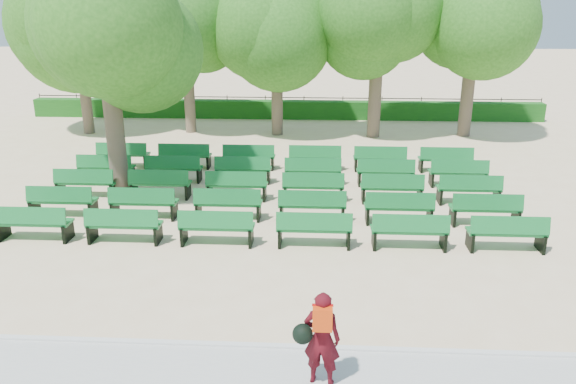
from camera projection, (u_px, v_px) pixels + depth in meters
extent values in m
plane|color=beige|center=(254.00, 217.00, 15.66)|extent=(120.00, 120.00, 0.00)
cube|color=silver|center=(213.00, 345.00, 9.74)|extent=(30.00, 0.12, 0.10)
cube|color=#195918|center=(284.00, 110.00, 28.75)|extent=(26.00, 0.70, 0.90)
cube|color=#136F2F|center=(275.00, 185.00, 16.90)|extent=(1.87, 0.62, 0.06)
cube|color=#136F2F|center=(275.00, 179.00, 16.61)|extent=(1.84, 0.25, 0.43)
cylinder|color=brown|center=(116.00, 142.00, 16.99)|extent=(0.56, 0.56, 3.34)
ellipsoid|color=#30701E|center=(106.00, 39.00, 16.02)|extent=(4.90, 4.90, 4.41)
imported|color=#430910|center=(322.00, 339.00, 8.54)|extent=(0.64, 0.49, 1.57)
cube|color=red|center=(322.00, 319.00, 8.23)|extent=(0.29, 0.15, 0.37)
sphere|color=black|center=(303.00, 334.00, 8.47)|extent=(0.31, 0.31, 0.31)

